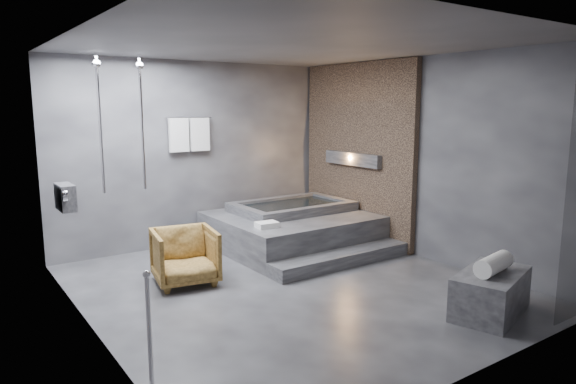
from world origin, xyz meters
TOP-DOWN VIEW (x-y plane):
  - room at (0.40, 0.24)m, footprint 5.00×5.04m
  - tub_deck at (1.05, 1.45)m, footprint 2.20×2.00m
  - tub_step at (1.05, 0.27)m, footprint 2.20×0.36m
  - concrete_bench at (1.23, -1.85)m, footprint 1.11×0.81m
  - driftwood_chair at (-0.98, 0.82)m, footprint 0.84×0.86m
  - rolled_towel at (1.21, -1.88)m, footprint 0.56×0.29m
  - deck_towel at (0.27, 0.93)m, footprint 0.31×0.24m

SIDE VIEW (x-z plane):
  - tub_step at x=1.05m, z-range 0.00..0.18m
  - concrete_bench at x=1.23m, z-range 0.00..0.45m
  - tub_deck at x=1.05m, z-range 0.00..0.50m
  - driftwood_chair at x=-0.98m, z-range 0.00..0.67m
  - deck_towel at x=0.27m, z-range 0.50..0.58m
  - rolled_towel at x=1.21m, z-range 0.45..0.64m
  - room at x=0.40m, z-range 0.32..3.14m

